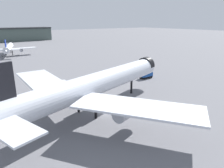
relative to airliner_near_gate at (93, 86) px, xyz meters
name	(u,v)px	position (x,y,z in m)	size (l,w,h in m)	color
ground	(105,114)	(1.89, -2.64, -7.15)	(900.00, 900.00, 0.00)	slate
airliner_near_gate	(93,86)	(0.00, 0.00, 0.00)	(61.14, 54.64, 16.23)	silver
airliner_far_taxiway	(9,48)	(1.19, 111.57, -2.16)	(34.25, 38.39, 11.30)	silver
service_truck_front	(146,74)	(34.19, 15.69, -5.56)	(5.51, 2.61, 3.00)	black
baggage_tug_wing	(3,85)	(-15.17, 35.40, -6.17)	(3.29, 2.06, 1.85)	black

